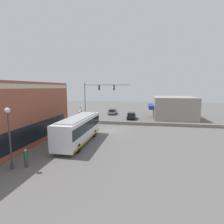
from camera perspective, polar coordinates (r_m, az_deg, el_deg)
name	(u,v)px	position (r m, az deg, el deg)	size (l,w,h in m)	color
ground_plane	(111,130)	(28.90, -0.40, -6.03)	(120.00, 120.00, 0.00)	#605E5B
shop_building	(173,107)	(42.50, 19.33, 1.40)	(9.60, 10.11, 4.88)	gray
city_bus	(79,129)	(22.68, -10.75, -5.32)	(10.34, 2.59, 3.36)	silver
traffic_signal_gantry	(97,94)	(33.35, -5.06, 5.85)	(0.42, 8.62, 7.92)	gray
crossing_signal	(81,113)	(33.09, -10.11, -0.30)	(1.41, 1.18, 3.81)	gray
streetlamp	(9,133)	(17.19, -30.52, -5.99)	(0.44, 0.44, 5.38)	#38383A
rail_track_near	(116,123)	(34.66, 1.45, -3.61)	(2.60, 60.00, 0.15)	#332D28
parked_car_black	(132,116)	(39.42, 6.39, -1.25)	(4.43, 1.82, 1.50)	black
parked_car_grey	(113,112)	(46.01, 0.20, 0.08)	(4.54, 1.82, 1.38)	slate
pedestrian_by_lamp	(26,158)	(17.70, -26.31, -13.28)	(0.34, 0.34, 1.67)	#473828
pedestrian_at_crossing	(88,120)	(33.88, -7.91, -2.55)	(0.34, 0.34, 1.66)	#473828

